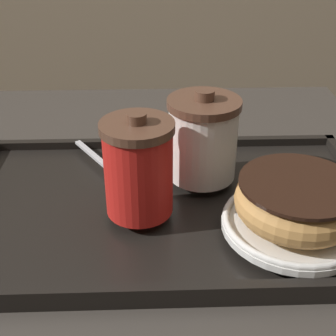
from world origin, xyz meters
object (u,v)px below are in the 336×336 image
(coffee_cup_rear, at_px, (203,138))
(coffee_cup_front, at_px, (143,167))
(spoon, at_px, (110,168))
(donut_chocolate_glazed, at_px, (297,200))

(coffee_cup_rear, bearing_deg, coffee_cup_front, -134.79)
(coffee_cup_rear, xyz_separation_m, spoon, (-0.12, 0.01, -0.05))
(donut_chocolate_glazed, bearing_deg, coffee_cup_rear, 127.45)
(spoon, bearing_deg, donut_chocolate_glazed, 24.69)
(coffee_cup_front, height_order, spoon, coffee_cup_front)
(coffee_cup_rear, distance_m, spoon, 0.13)
(coffee_cup_front, relative_size, coffee_cup_rear, 1.04)
(coffee_cup_rear, distance_m, donut_chocolate_glazed, 0.15)
(coffee_cup_rear, height_order, spoon, coffee_cup_rear)
(donut_chocolate_glazed, distance_m, spoon, 0.25)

